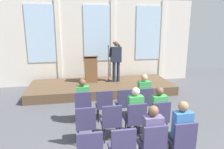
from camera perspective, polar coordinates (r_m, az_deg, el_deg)
name	(u,v)px	position (r m, az deg, el deg)	size (l,w,h in m)	color
rear_partition	(98,42)	(9.83, -4.03, 9.05)	(9.37, 0.14, 3.90)	silver
stage_platform	(101,87)	(8.77, -2.93, -3.52)	(5.88, 2.26, 0.36)	brown
speaker	(116,58)	(8.78, 1.13, 4.50)	(0.51, 0.69, 1.74)	#232838
mic_stand	(108,74)	(8.95, -0.99, 0.24)	(0.28, 0.28, 1.56)	black
lectern	(91,69)	(8.83, -5.86, 1.44)	(0.60, 0.48, 1.16)	brown
chair_r0_c0	(83,105)	(5.98, -8.00, -8.30)	(0.46, 0.44, 0.94)	black
audience_r0_c0	(83,98)	(5.99, -8.10, -6.40)	(0.36, 0.39, 1.28)	#2D2D33
chair_r0_c1	(104,103)	(6.03, -2.19, -7.97)	(0.46, 0.44, 0.94)	black
chair_r0_c2	(124,102)	(6.14, 3.46, -7.58)	(0.46, 0.44, 0.94)	black
chair_r0_c3	(144,101)	(6.31, 8.84, -7.13)	(0.46, 0.44, 0.94)	black
audience_r0_c3	(143,93)	(6.32, 8.67, -5.13)	(0.36, 0.39, 1.34)	#2D2D33
chair_r1_c0	(86,122)	(4.96, -7.31, -13.01)	(0.46, 0.44, 0.94)	black
chair_r1_c1	(111,120)	(5.03, -0.23, -12.53)	(0.46, 0.44, 0.94)	black
chair_r1_c2	(136,118)	(5.16, 6.54, -11.90)	(0.46, 0.44, 0.94)	black
audience_r1_c2	(135,110)	(5.16, 6.33, -9.61)	(0.36, 0.39, 1.30)	#2D2D33
chair_r1_c3	(159,116)	(5.36, 12.86, -11.16)	(0.46, 0.44, 0.94)	black
audience_r1_c3	(158,108)	(5.36, 12.60, -9.10)	(0.36, 0.39, 1.27)	#2D2D33
chair_r2_c1	(122,146)	(4.08, 2.80, -19.25)	(0.46, 0.44, 0.94)	black
chair_r2_c2	(153,143)	(4.25, 11.20, -18.10)	(0.46, 0.44, 0.94)	black
audience_r2_c2	(152,132)	(4.22, 10.88, -15.46)	(0.36, 0.39, 1.28)	#2D2D33
chair_r2_c3	(182,140)	(4.49, 18.73, -16.74)	(0.46, 0.44, 0.94)	black
audience_r2_c3	(180,129)	(4.45, 18.41, -14.02)	(0.36, 0.39, 1.32)	#2D2D33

